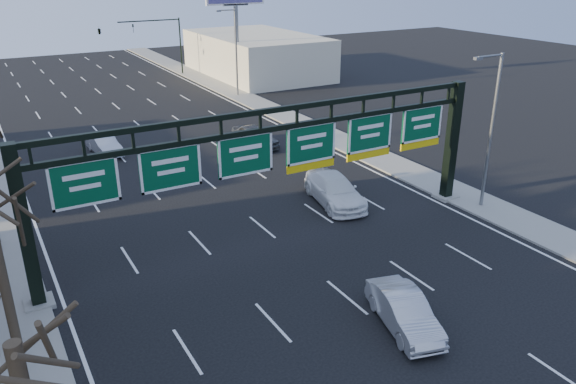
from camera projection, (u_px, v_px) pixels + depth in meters
ground at (375, 321)px, 22.83m from camera, size 160.00×160.00×0.00m
sidewalk_right at (347, 143)px, 44.72m from camera, size 3.00×120.00×0.12m
lane_markings at (196, 172)px, 38.85m from camera, size 21.60×120.00×0.01m
sign_gantry at (282, 157)px, 27.54m from camera, size 24.60×1.20×7.20m
building_right_distant at (257, 55)px, 71.14m from camera, size 12.00×20.00×5.00m
tree_near at (2, 300)px, 10.87m from camera, size 3.60×3.60×8.86m
streetlight_near at (491, 124)px, 31.43m from camera, size 2.15×0.22×9.00m
streetlight_far at (235, 48)px, 58.68m from camera, size 2.15×0.22×9.00m
billboard_right at (236, 4)px, 62.31m from camera, size 7.00×0.50×12.00m
traffic_signal_mast at (131, 33)px, 67.42m from camera, size 10.16×0.54×7.00m
car_silver_sedan at (404, 311)px, 22.18m from camera, size 2.62×4.69×1.46m
car_white_wagon at (335, 190)px, 33.66m from camera, size 3.35×6.03×1.65m
car_grey_far at (255, 136)px, 43.94m from camera, size 2.49×4.96×1.62m
car_silver_distant at (104, 145)px, 42.26m from camera, size 1.96×4.50×1.44m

